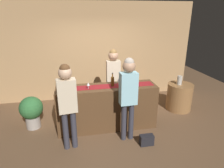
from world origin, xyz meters
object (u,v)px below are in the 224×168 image
object	(u,v)px
customer_browsing	(67,99)
potted_plant_tall	(31,110)
customer_sipping	(128,91)
vase_on_side_table	(180,80)
wine_glass_mid_counter	(88,84)
bartender	(113,75)
wine_bottle_green	(129,80)
wine_bottle_amber	(112,81)
round_side_table	(179,97)
handbag	(147,140)
wine_glass_near_customer	(119,80)

from	to	relation	value
customer_browsing	potted_plant_tall	bearing A→B (deg)	125.23
customer_sipping	vase_on_side_table	bearing A→B (deg)	29.54
wine_glass_mid_counter	vase_on_side_table	xyz separation A→B (m)	(2.48, 0.58, -0.26)
vase_on_side_table	bartender	bearing A→B (deg)	177.67
wine_glass_mid_counter	wine_bottle_green	bearing A→B (deg)	5.69
wine_glass_mid_counter	customer_sipping	size ratio (longest dim) A/B	0.08
wine_bottle_amber	round_side_table	size ratio (longest dim) A/B	0.41
potted_plant_tall	handbag	size ratio (longest dim) A/B	2.75
wine_bottle_green	customer_browsing	bearing A→B (deg)	-154.48
bartender	vase_on_side_table	xyz separation A→B (m)	(1.80, -0.07, -0.22)
wine_bottle_green	bartender	xyz separation A→B (m)	(-0.26, 0.56, -0.05)
wine_bottle_amber	wine_glass_near_customer	world-z (taller)	wine_bottle_amber
wine_glass_near_customer	potted_plant_tall	xyz separation A→B (m)	(-1.99, 0.24, -0.68)
potted_plant_tall	customer_sipping	bearing A→B (deg)	-22.86
round_side_table	handbag	distance (m)	2.01
wine_glass_near_customer	potted_plant_tall	distance (m)	2.12
potted_plant_tall	customer_browsing	bearing A→B (deg)	-47.01
customer_sipping	customer_browsing	distance (m)	1.18
wine_bottle_amber	customer_sipping	size ratio (longest dim) A/B	0.17
wine_bottle_green	handbag	world-z (taller)	wine_bottle_green
customer_browsing	vase_on_side_table	bearing A→B (deg)	13.67
wine_bottle_green	round_side_table	bearing A→B (deg)	17.20
customer_sipping	customer_browsing	bearing A→B (deg)	-179.02
handbag	wine_glass_near_customer	bearing A→B (deg)	113.52
wine_glass_mid_counter	customer_browsing	size ratio (longest dim) A/B	0.08
wine_bottle_amber	customer_browsing	bearing A→B (deg)	-146.91
bartender	round_side_table	distance (m)	1.99
wine_bottle_green	potted_plant_tall	world-z (taller)	wine_bottle_green
wine_glass_near_customer	handbag	world-z (taller)	wine_glass_near_customer
wine_bottle_green	potted_plant_tall	bearing A→B (deg)	172.90
potted_plant_tall	wine_bottle_green	bearing A→B (deg)	-7.10
wine_glass_mid_counter	handbag	bearing A→B (deg)	-35.46
wine_bottle_amber	wine_glass_mid_counter	size ratio (longest dim) A/B	2.10
vase_on_side_table	potted_plant_tall	distance (m)	3.81
handbag	potted_plant_tall	bearing A→B (deg)	154.37
round_side_table	vase_on_side_table	world-z (taller)	vase_on_side_table
wine_bottle_green	bartender	distance (m)	0.62
wine_glass_near_customer	vase_on_side_table	distance (m)	1.86
wine_bottle_amber	customer_browsing	world-z (taller)	customer_browsing
bartender	potted_plant_tall	bearing A→B (deg)	10.40
customer_sipping	round_side_table	distance (m)	2.22
wine_glass_mid_counter	potted_plant_tall	size ratio (longest dim) A/B	0.19
customer_sipping	handbag	bearing A→B (deg)	-42.09
wine_bottle_amber	bartender	xyz separation A→B (m)	(0.13, 0.58, -0.05)
customer_sipping	wine_bottle_green	bearing A→B (deg)	69.97
wine_glass_near_customer	round_side_table	xyz separation A→B (m)	(1.84, 0.46, -0.75)
vase_on_side_table	potted_plant_tall	xyz separation A→B (m)	(-3.78, -0.21, -0.42)
customer_sipping	customer_browsing	xyz separation A→B (m)	(-1.18, -0.07, -0.04)
customer_browsing	vase_on_side_table	distance (m)	3.14
wine_bottle_green	wine_glass_near_customer	size ratio (longest dim) A/B	2.10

